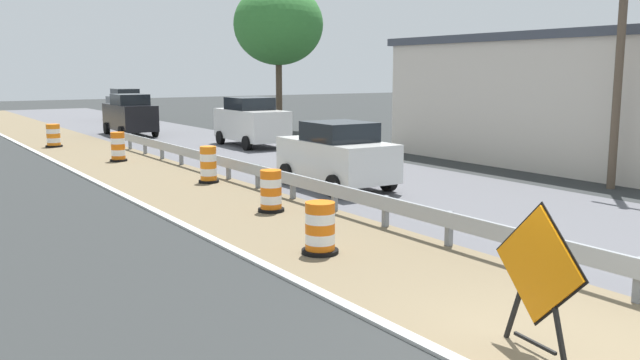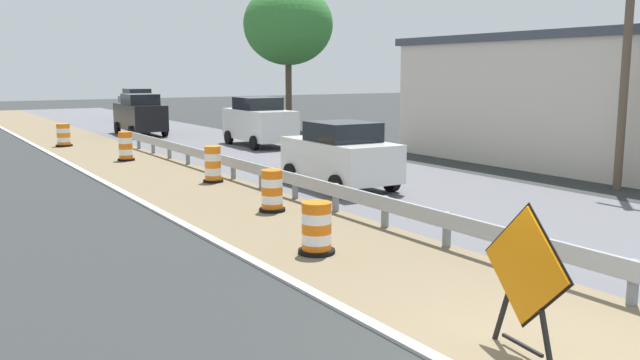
% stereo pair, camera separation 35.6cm
% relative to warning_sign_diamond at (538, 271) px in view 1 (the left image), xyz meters
% --- Properties ---
extents(ground_plane, '(160.00, 160.00, 0.00)m').
position_rel_warning_sign_diamond_xyz_m(ground_plane, '(0.29, -0.12, -1.04)').
color(ground_plane, '#2B2D2D').
extents(median_dirt_strip, '(3.85, 120.00, 0.01)m').
position_rel_warning_sign_diamond_xyz_m(median_dirt_strip, '(1.02, -0.12, -1.04)').
color(median_dirt_strip, '#706047').
rests_on(median_dirt_strip, ground).
extents(guardrail_median, '(0.18, 44.05, 0.71)m').
position_rel_warning_sign_diamond_xyz_m(guardrail_median, '(2.70, 3.34, -0.52)').
color(guardrail_median, '#999EA3').
rests_on(guardrail_median, ground).
extents(warning_sign_diamond, '(0.26, 1.55, 1.91)m').
position_rel_warning_sign_diamond_xyz_m(warning_sign_diamond, '(0.00, 0.00, 0.00)').
color(warning_sign_diamond, black).
rests_on(warning_sign_diamond, ground).
extents(traffic_barrel_nearest, '(0.71, 0.71, 1.00)m').
position_rel_warning_sign_diamond_xyz_m(traffic_barrel_nearest, '(0.31, 5.28, -0.59)').
color(traffic_barrel_nearest, orange).
rests_on(traffic_barrel_nearest, ground).
extents(traffic_barrel_close, '(0.66, 0.66, 1.04)m').
position_rel_warning_sign_diamond_xyz_m(traffic_barrel_close, '(1.43, 9.18, -0.57)').
color(traffic_barrel_close, orange).
rests_on(traffic_barrel_close, ground).
extents(traffic_barrel_mid, '(0.63, 0.63, 1.14)m').
position_rel_warning_sign_diamond_xyz_m(traffic_barrel_mid, '(1.95, 14.07, -0.53)').
color(traffic_barrel_mid, orange).
rests_on(traffic_barrel_mid, ground).
extents(traffic_barrel_far, '(0.66, 0.66, 1.13)m').
position_rel_warning_sign_diamond_xyz_m(traffic_barrel_far, '(1.12, 20.63, -0.53)').
color(traffic_barrel_far, orange).
rests_on(traffic_barrel_far, ground).
extents(traffic_barrel_farther, '(0.75, 0.75, 1.05)m').
position_rel_warning_sign_diamond_xyz_m(traffic_barrel_farther, '(0.14, 27.17, -0.57)').
color(traffic_barrel_farther, orange).
rests_on(traffic_barrel_farther, ground).
extents(car_lead_near_lane, '(2.16, 4.05, 1.97)m').
position_rel_warning_sign_diamond_xyz_m(car_lead_near_lane, '(4.76, 11.11, -0.06)').
color(car_lead_near_lane, silver).
rests_on(car_lead_near_lane, ground).
extents(car_trailing_near_lane, '(1.97, 4.15, 2.21)m').
position_rel_warning_sign_diamond_xyz_m(car_trailing_near_lane, '(8.26, 42.25, 0.06)').
color(car_trailing_near_lane, '#4C5156').
rests_on(car_trailing_near_lane, ground).
extents(car_lead_far_lane, '(2.08, 4.51, 2.22)m').
position_rel_warning_sign_diamond_xyz_m(car_lead_far_lane, '(4.86, 30.79, 0.07)').
color(car_lead_far_lane, black).
rests_on(car_lead_far_lane, ground).
extents(car_mid_far_lane, '(2.21, 4.45, 2.24)m').
position_rel_warning_sign_diamond_xyz_m(car_mid_far_lane, '(7.90, 22.56, 0.08)').
color(car_mid_far_lane, silver).
rests_on(car_mid_far_lane, ground).
extents(roadside_shop_near, '(6.31, 12.89, 4.79)m').
position_rel_warning_sign_diamond_xyz_m(roadside_shop_near, '(15.10, 11.24, 1.37)').
color(roadside_shop_near, beige).
rests_on(roadside_shop_near, ground).
extents(utility_pole_near, '(0.24, 1.80, 7.95)m').
position_rel_warning_sign_diamond_xyz_m(utility_pole_near, '(11.46, 6.51, 3.09)').
color(utility_pole_near, brown).
rests_on(utility_pole_near, ground).
extents(tree_roadside, '(5.08, 5.08, 8.34)m').
position_rel_warning_sign_diamond_xyz_m(tree_roadside, '(12.94, 28.70, 4.99)').
color(tree_roadside, '#4C3D2D').
rests_on(tree_roadside, ground).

